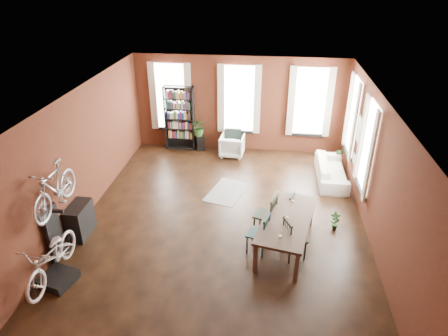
% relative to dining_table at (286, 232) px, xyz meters
% --- Properties ---
extents(room, '(9.00, 9.04, 3.22)m').
position_rel_dining_table_xyz_m(room, '(-1.30, 1.38, 1.75)').
color(room, black).
rests_on(room, ground).
extents(dining_table, '(1.46, 2.41, 0.77)m').
position_rel_dining_table_xyz_m(dining_table, '(0.00, 0.00, 0.00)').
color(dining_table, '#47372B').
rests_on(dining_table, ground).
extents(dining_chair_a, '(0.56, 0.56, 0.97)m').
position_rel_dining_table_xyz_m(dining_chair_a, '(-0.62, -0.25, 0.10)').
color(dining_chair_a, '#1C3E3D').
rests_on(dining_chair_a, ground).
extents(dining_chair_b, '(0.61, 0.61, 1.02)m').
position_rel_dining_table_xyz_m(dining_chair_b, '(-0.49, 0.46, 0.13)').
color(dining_chair_b, black).
rests_on(dining_chair_b, ground).
extents(dining_chair_c, '(0.60, 0.60, 0.98)m').
position_rel_dining_table_xyz_m(dining_chair_c, '(0.17, -0.35, 0.11)').
color(dining_chair_c, black).
rests_on(dining_chair_c, ground).
extents(dining_chair_d, '(0.49, 0.49, 0.83)m').
position_rel_dining_table_xyz_m(dining_chair_d, '(0.29, 0.87, 0.03)').
color(dining_chair_d, '#183535').
rests_on(dining_chair_d, ground).
extents(bookshelf, '(1.00, 0.32, 2.20)m').
position_rel_dining_table_xyz_m(bookshelf, '(-3.55, 5.07, 0.72)').
color(bookshelf, black).
rests_on(bookshelf, ground).
extents(white_armchair, '(0.81, 0.76, 0.79)m').
position_rel_dining_table_xyz_m(white_armchair, '(-1.71, 4.67, 0.01)').
color(white_armchair, silver).
rests_on(white_armchair, ground).
extents(cream_sofa, '(0.61, 2.08, 0.81)m').
position_rel_dining_table_xyz_m(cream_sofa, '(1.40, 3.37, 0.02)').
color(cream_sofa, beige).
rests_on(cream_sofa, ground).
extents(striped_rug, '(1.26, 1.62, 0.01)m').
position_rel_dining_table_xyz_m(striped_rug, '(-1.60, 2.25, -0.38)').
color(striped_rug, black).
rests_on(striped_rug, ground).
extents(bike_trainer, '(0.77, 0.77, 0.18)m').
position_rel_dining_table_xyz_m(bike_trainer, '(-4.60, -1.75, -0.29)').
color(bike_trainer, black).
rests_on(bike_trainer, ground).
extents(bike_wall_rack, '(0.16, 0.60, 1.30)m').
position_rel_dining_table_xyz_m(bike_wall_rack, '(-4.95, -1.03, 0.27)').
color(bike_wall_rack, black).
rests_on(bike_wall_rack, ground).
extents(console_table, '(0.40, 0.80, 0.80)m').
position_rel_dining_table_xyz_m(console_table, '(-4.83, -0.13, 0.02)').
color(console_table, black).
rests_on(console_table, ground).
extents(plant_stand, '(0.34, 0.34, 0.53)m').
position_rel_dining_table_xyz_m(plant_stand, '(-2.85, 5.01, -0.12)').
color(plant_stand, black).
rests_on(plant_stand, ground).
extents(plant_by_sofa, '(0.55, 0.68, 0.27)m').
position_rel_dining_table_xyz_m(plant_by_sofa, '(1.71, 4.33, -0.25)').
color(plant_by_sofa, '#255120').
rests_on(plant_by_sofa, ground).
extents(plant_small, '(0.32, 0.51, 0.17)m').
position_rel_dining_table_xyz_m(plant_small, '(1.20, 0.80, -0.30)').
color(plant_small, '#275622').
rests_on(plant_small, ground).
extents(bicycle_floor, '(0.65, 0.98, 1.85)m').
position_rel_dining_table_xyz_m(bicycle_floor, '(-4.59, -1.78, 0.73)').
color(bicycle_floor, beige).
rests_on(bicycle_floor, bike_trainer).
extents(bicycle_hung, '(0.47, 1.00, 1.66)m').
position_rel_dining_table_xyz_m(bicycle_hung, '(-4.70, -1.03, 1.75)').
color(bicycle_hung, '#A5A8AD').
rests_on(bicycle_hung, bike_wall_rack).
extents(plant_on_stand, '(0.60, 0.66, 0.49)m').
position_rel_dining_table_xyz_m(plant_on_stand, '(-2.88, 4.99, 0.39)').
color(plant_on_stand, '#295221').
rests_on(plant_on_stand, plant_stand).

